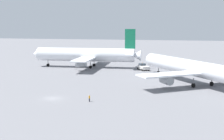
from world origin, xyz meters
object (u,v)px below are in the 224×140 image
object	(u,v)px
pushback_tug	(143,67)
airliner_at_gate_left	(86,55)
ground_crew_ramp_agent_by_cones	(89,98)
airliner_being_pushed	(197,69)

from	to	relation	value
pushback_tug	airliner_at_gate_left	bearing A→B (deg)	174.57
pushback_tug	ground_crew_ramp_agent_by_cones	world-z (taller)	pushback_tug
airliner_at_gate_left	pushback_tug	xyz separation A→B (m)	(25.27, -2.40, -4.21)
pushback_tug	ground_crew_ramp_agent_by_cones	xyz separation A→B (m)	(-5.66, -56.42, -0.37)
airliner_at_gate_left	pushback_tug	distance (m)	25.73
airliner_at_gate_left	airliner_being_pushed	world-z (taller)	airliner_at_gate_left
ground_crew_ramp_agent_by_cones	airliner_being_pushed	bearing A→B (deg)	47.27
pushback_tug	ground_crew_ramp_agent_by_cones	distance (m)	56.70
airliner_at_gate_left	ground_crew_ramp_agent_by_cones	bearing A→B (deg)	-71.56
airliner_at_gate_left	ground_crew_ramp_agent_by_cones	xyz separation A→B (m)	(19.61, -58.82, -4.58)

